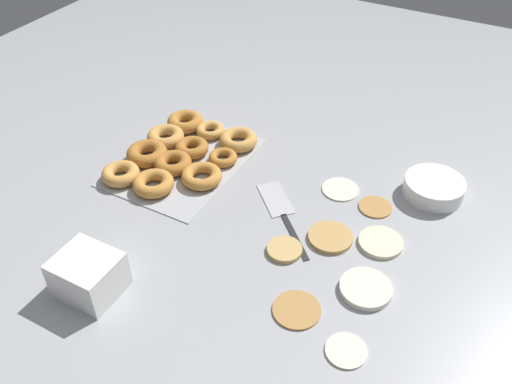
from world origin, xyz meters
TOP-DOWN VIEW (x-y plane):
  - ground_plane at (0.00, 0.00)m, footprint 3.00×3.00m
  - pancake_0 at (-0.03, 0.08)m, footprint 0.10×0.10m
  - pancake_1 at (-0.19, 0.13)m, footprint 0.08×0.08m
  - pancake_2 at (0.08, 0.20)m, footprint 0.11×0.11m
  - pancake_3 at (0.19, 0.10)m, footprint 0.10×0.10m
  - pancake_4 at (0.23, 0.22)m, footprint 0.08×0.08m
  - pancake_5 at (-0.07, 0.18)m, footprint 0.10×0.10m
  - pancake_6 at (-0.21, 0.03)m, footprint 0.10×0.10m
  - pancake_7 at (0.05, 0.00)m, footprint 0.08×0.08m
  - donut_tray at (-0.13, -0.41)m, footprint 0.41×0.31m
  - batter_bowl at (-0.31, 0.24)m, footprint 0.15×0.15m
  - container_stack at (0.35, -0.31)m, footprint 0.11×0.13m
  - spatula at (-0.08, -0.08)m, footprint 0.23×0.23m

SIDE VIEW (x-z plane):
  - ground_plane at x=0.00m, z-range 0.00..0.00m
  - spatula at x=-0.08m, z-range 0.00..0.01m
  - pancake_6 at x=-0.21m, z-range 0.00..0.01m
  - pancake_1 at x=-0.19m, z-range 0.00..0.01m
  - pancake_4 at x=0.23m, z-range 0.00..0.01m
  - pancake_3 at x=0.19m, z-range 0.00..0.01m
  - pancake_5 at x=-0.07m, z-range 0.00..0.01m
  - pancake_0 at x=-0.03m, z-range 0.00..0.01m
  - pancake_7 at x=0.05m, z-range 0.00..0.01m
  - pancake_2 at x=0.08m, z-range 0.00..0.01m
  - donut_tray at x=-0.13m, z-range 0.00..0.04m
  - batter_bowl at x=-0.31m, z-range 0.00..0.05m
  - container_stack at x=0.35m, z-range 0.00..0.09m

